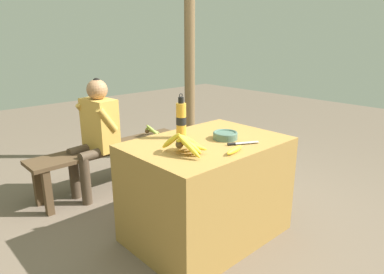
{
  "coord_description": "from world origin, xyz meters",
  "views": [
    {
      "loc": [
        -1.65,
        -1.62,
        1.47
      ],
      "look_at": [
        -0.1,
        0.05,
        0.79
      ],
      "focal_mm": 32.0,
      "sensor_mm": 36.0,
      "label": 1
    }
  ],
  "objects": [
    {
      "name": "ground_plane",
      "position": [
        0.0,
        0.0,
        0.0
      ],
      "size": [
        12.0,
        12.0,
        0.0
      ],
      "primitive_type": "plane",
      "color": "brown"
    },
    {
      "name": "knife",
      "position": [
        0.1,
        -0.21,
        0.76
      ],
      "size": [
        0.21,
        0.13,
        0.02
      ],
      "rotation": [
        0.0,
        0.0,
        -0.48
      ],
      "color": "#BCBCC1",
      "rests_on": "market_counter"
    },
    {
      "name": "market_counter",
      "position": [
        0.0,
        0.0,
        0.37
      ],
      "size": [
        1.11,
        0.79,
        0.75
      ],
      "color": "olive",
      "rests_on": "ground_plane"
    },
    {
      "name": "wooden_bench",
      "position": [
        -0.07,
        1.24,
        0.36
      ],
      "size": [
        1.57,
        0.32,
        0.44
      ],
      "color": "#4C3823",
      "rests_on": "ground_plane"
    },
    {
      "name": "support_post_far",
      "position": [
        1.11,
        1.39,
        1.28
      ],
      "size": [
        0.12,
        0.12,
        2.55
      ],
      "color": "brown",
      "rests_on": "ground_plane"
    },
    {
      "name": "banana_bunch_ripe",
      "position": [
        -0.29,
        -0.09,
        0.82
      ],
      "size": [
        0.2,
        0.34,
        0.15
      ],
      "color": "#4C381E",
      "rests_on": "market_counter"
    },
    {
      "name": "seated_vendor",
      "position": [
        -0.24,
        1.2,
        0.64
      ],
      "size": [
        0.43,
        0.41,
        1.1
      ],
      "rotation": [
        0.0,
        0.0,
        3.25
      ],
      "color": "#473828",
      "rests_on": "ground_plane"
    },
    {
      "name": "serving_bowl",
      "position": [
        0.13,
        -0.05,
        0.78
      ],
      "size": [
        0.18,
        0.18,
        0.05
      ],
      "color": "#4C6B5B",
      "rests_on": "market_counter"
    },
    {
      "name": "water_bottle",
      "position": [
        -0.08,
        0.19,
        0.88
      ],
      "size": [
        0.07,
        0.07,
        0.33
      ],
      "color": "gold",
      "rests_on": "market_counter"
    },
    {
      "name": "loose_banana_front",
      "position": [
        -0.05,
        -0.29,
        0.77
      ],
      "size": [
        0.19,
        0.08,
        0.04
      ],
      "rotation": [
        0.0,
        0.0,
        0.21
      ],
      "color": "yellow",
      "rests_on": "market_counter"
    },
    {
      "name": "banana_bunch_green",
      "position": [
        0.4,
        1.23,
        0.5
      ],
      "size": [
        0.18,
        0.28,
        0.15
      ],
      "color": "#4C381E",
      "rests_on": "wooden_bench"
    }
  ]
}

